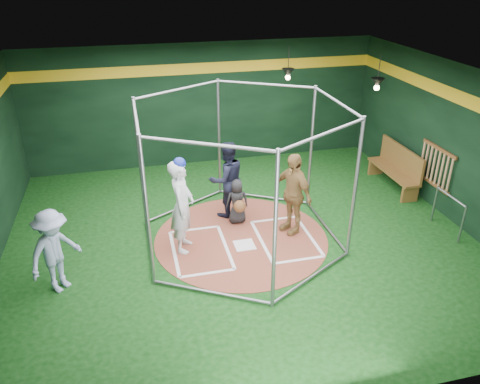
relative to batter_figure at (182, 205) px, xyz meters
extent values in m
cube|color=black|center=(1.26, 0.09, -1.05)|extent=(10.00, 9.00, 0.02)
cube|color=black|center=(1.26, 0.09, 2.46)|extent=(10.00, 9.00, 0.02)
cube|color=black|center=(1.26, 4.59, 0.71)|extent=(10.00, 0.10, 3.50)
cube|color=black|center=(1.26, -4.41, 0.71)|extent=(10.00, 0.10, 3.50)
cube|color=black|center=(6.26, 0.09, 0.71)|extent=(0.10, 9.00, 3.50)
cube|color=yellow|center=(1.26, 4.56, 1.76)|extent=(10.00, 0.01, 0.30)
cube|color=yellow|center=(6.23, 0.09, 1.76)|extent=(0.01, 9.00, 0.30)
cylinder|color=brown|center=(1.26, 0.09, -1.03)|extent=(3.80, 3.80, 0.01)
cube|color=white|center=(1.26, -0.21, -1.02)|extent=(0.43, 0.43, 0.01)
cube|color=white|center=(0.31, 0.69, -1.02)|extent=(1.10, 0.07, 0.01)
cube|color=white|center=(0.31, -1.01, -1.02)|extent=(1.10, 0.07, 0.01)
cube|color=white|center=(-0.24, -0.16, -1.02)|extent=(0.07, 1.70, 0.01)
cube|color=white|center=(0.86, -0.16, -1.02)|extent=(0.07, 1.70, 0.01)
cube|color=white|center=(2.21, 0.69, -1.02)|extent=(1.10, 0.07, 0.01)
cube|color=white|center=(2.21, -1.01, -1.02)|extent=(1.10, 0.07, 0.01)
cube|color=white|center=(1.66, -0.16, -1.02)|extent=(0.07, 1.70, 0.01)
cube|color=white|center=(2.76, -0.16, -1.02)|extent=(0.07, 1.70, 0.01)
cylinder|color=gray|center=(3.26, 1.24, 0.46)|extent=(0.07, 0.07, 3.00)
cylinder|color=gray|center=(1.26, 2.39, 0.46)|extent=(0.07, 0.07, 3.00)
cylinder|color=gray|center=(-0.73, 1.24, 0.46)|extent=(0.07, 0.07, 3.00)
cylinder|color=gray|center=(-0.73, -1.06, 0.46)|extent=(0.07, 0.07, 3.00)
cylinder|color=gray|center=(1.26, -2.21, 0.46)|extent=(0.07, 0.07, 3.00)
cylinder|color=gray|center=(3.26, -1.06, 0.46)|extent=(0.07, 0.07, 3.00)
cylinder|color=gray|center=(2.26, 1.82, 1.91)|extent=(2.02, 1.20, 0.06)
cylinder|color=gray|center=(2.26, 1.82, -0.99)|extent=(2.02, 1.20, 0.06)
cylinder|color=gray|center=(0.27, 1.82, 1.91)|extent=(2.02, 1.20, 0.06)
cylinder|color=gray|center=(0.27, 1.82, -0.99)|extent=(2.02, 1.20, 0.06)
cylinder|color=gray|center=(-0.73, 0.09, 1.91)|extent=(0.06, 2.30, 0.06)
cylinder|color=gray|center=(-0.73, 0.09, -0.99)|extent=(0.06, 2.30, 0.06)
cylinder|color=gray|center=(0.27, -1.63, 1.91)|extent=(2.02, 1.20, 0.06)
cylinder|color=gray|center=(0.27, -1.63, -0.99)|extent=(2.02, 1.20, 0.06)
cylinder|color=gray|center=(2.26, -1.63, 1.91)|extent=(2.02, 1.20, 0.06)
cylinder|color=gray|center=(2.26, -1.63, -0.99)|extent=(2.02, 1.20, 0.06)
cylinder|color=gray|center=(3.26, 0.09, 1.91)|extent=(0.06, 2.30, 0.06)
cylinder|color=gray|center=(3.26, 0.09, -0.99)|extent=(0.06, 2.30, 0.06)
cube|color=brown|center=(6.20, 0.49, 0.46)|extent=(0.05, 1.25, 0.08)
cube|color=brown|center=(6.20, 0.49, -0.44)|extent=(0.05, 1.25, 0.08)
cylinder|color=tan|center=(6.18, -0.06, 0.01)|extent=(0.06, 0.06, 0.85)
cylinder|color=tan|center=(6.18, 0.10, 0.01)|extent=(0.06, 0.06, 0.85)
cylinder|color=tan|center=(6.18, 0.25, 0.01)|extent=(0.06, 0.06, 0.85)
cylinder|color=tan|center=(6.18, 0.41, 0.01)|extent=(0.06, 0.06, 0.85)
cylinder|color=tan|center=(6.18, 0.57, 0.01)|extent=(0.06, 0.06, 0.85)
cylinder|color=tan|center=(6.18, 0.73, 0.01)|extent=(0.06, 0.06, 0.85)
cylinder|color=tan|center=(6.18, 0.88, 0.01)|extent=(0.06, 0.06, 0.85)
cylinder|color=tan|center=(6.18, 1.04, 0.01)|extent=(0.06, 0.06, 0.85)
cone|color=black|center=(3.46, 3.69, 1.71)|extent=(0.34, 0.34, 0.22)
sphere|color=#FFD899|center=(3.46, 3.69, 1.58)|extent=(0.14, 0.14, 0.14)
cylinder|color=black|center=(3.46, 3.69, 2.06)|extent=(0.02, 0.02, 0.70)
cone|color=black|center=(5.26, 2.09, 1.71)|extent=(0.34, 0.34, 0.22)
sphere|color=#FFD899|center=(5.26, 2.09, 1.58)|extent=(0.14, 0.14, 0.14)
cylinder|color=black|center=(5.26, 2.09, 2.06)|extent=(0.02, 0.02, 0.70)
imported|color=silver|center=(0.00, 0.00, -0.02)|extent=(0.67, 0.84, 2.01)
sphere|color=navy|center=(0.00, 0.00, 0.92)|extent=(0.26, 0.26, 0.26)
imported|color=tan|center=(2.44, 0.15, -0.10)|extent=(0.85, 1.18, 1.86)
imported|color=black|center=(1.34, 0.81, -0.49)|extent=(0.53, 0.35, 1.08)
sphere|color=brown|center=(1.34, 0.56, -0.49)|extent=(0.28, 0.28, 0.28)
imported|color=black|center=(1.20, 1.22, -0.11)|extent=(1.04, 0.90, 1.84)
imported|color=#9EADD1|center=(-2.42, -0.78, -0.22)|extent=(1.18, 1.19, 1.65)
cube|color=brown|center=(5.81, 1.64, -0.58)|extent=(0.46, 1.96, 0.07)
cube|color=brown|center=(6.00, 1.64, -0.22)|extent=(0.07, 1.96, 0.65)
cube|color=brown|center=(5.81, 0.77, -0.82)|extent=(0.43, 0.09, 0.43)
cube|color=brown|center=(5.81, 2.51, -0.82)|extent=(0.43, 0.09, 0.43)
cylinder|color=gray|center=(5.81, -1.19, -0.60)|extent=(0.05, 0.05, 0.89)
cylinder|color=gray|center=(5.81, -0.21, -0.60)|extent=(0.05, 0.05, 0.89)
cylinder|color=gray|center=(5.81, -0.70, -0.17)|extent=(0.05, 0.98, 0.05)
camera|label=1|loc=(-0.84, -8.40, 4.52)|focal=35.00mm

